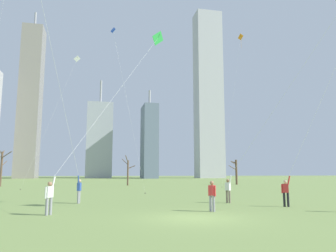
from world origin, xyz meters
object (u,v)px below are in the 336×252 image
(kite_flyer_midfield_left_teal, at_px, (303,151))
(distant_kite_low_near_trees_orange, at_px, (239,53))
(distant_kite_drifting_right_blue, at_px, (116,46))
(bare_tree_rightmost, at_px, (128,171))
(distant_kite_high_overhead_white, at_px, (71,72))
(kite_flyer_foreground_left_green, at_px, (90,136))
(kite_flyer_far_back_purple, at_px, (66,125))
(bare_tree_right_of_center, at_px, (236,171))
(bystander_far_off_by_trees, at_px, (212,194))
(bare_tree_leftmost, at_px, (2,166))
(kite_flyer_midfield_right_yellow, at_px, (269,126))

(kite_flyer_midfield_left_teal, height_order, distant_kite_low_near_trees_orange, distant_kite_low_near_trees_orange)
(distant_kite_drifting_right_blue, height_order, bare_tree_rightmost, distant_kite_drifting_right_blue)
(distant_kite_low_near_trees_orange, relative_size, distant_kite_high_overhead_white, 1.24)
(kite_flyer_foreground_left_green, xyz_separation_m, bare_tree_rightmost, (5.25, 33.78, -1.87))
(bare_tree_rightmost, bearing_deg, distant_kite_drifting_right_blue, -99.44)
(kite_flyer_far_back_purple, relative_size, bare_tree_right_of_center, 4.42)
(bare_tree_right_of_center, bearing_deg, bystander_far_off_by_trees, -115.67)
(kite_flyer_foreground_left_green, bearing_deg, kite_flyer_far_back_purple, 155.59)
(kite_flyer_midfield_left_teal, distance_m, bare_tree_leftmost, 44.61)
(kite_flyer_midfield_left_teal, bearing_deg, distant_kite_low_near_trees_orange, 73.27)
(bystander_far_off_by_trees, height_order, distant_kite_low_near_trees_orange, distant_kite_low_near_trees_orange)
(kite_flyer_far_back_purple, bearing_deg, distant_kite_drifting_right_blue, 75.50)
(distant_kite_low_near_trees_orange, bearing_deg, bare_tree_rightmost, 141.79)
(kite_flyer_far_back_purple, relative_size, distant_kite_low_near_trees_orange, 0.86)
(bystander_far_off_by_trees, relative_size, distant_kite_high_overhead_white, 0.09)
(bare_tree_right_of_center, relative_size, bare_tree_leftmost, 0.70)
(kite_flyer_midfield_right_yellow, xyz_separation_m, bare_tree_rightmost, (-6.02, 34.72, -2.68))
(kite_flyer_midfield_right_yellow, distance_m, distant_kite_low_near_trees_orange, 28.53)
(bystander_far_off_by_trees, relative_size, bare_tree_right_of_center, 0.37)
(kite_flyer_midfield_right_yellow, height_order, distant_kite_drifting_right_blue, distant_kite_drifting_right_blue)
(kite_flyer_midfield_left_teal, relative_size, bare_tree_rightmost, 4.39)
(distant_kite_low_near_trees_orange, bearing_deg, kite_flyer_far_back_purple, -135.21)
(kite_flyer_far_back_purple, bearing_deg, bare_tree_rightmost, 78.43)
(distant_kite_high_overhead_white, bearing_deg, kite_flyer_midfield_left_teal, -58.36)
(kite_flyer_far_back_purple, height_order, kite_flyer_midfield_right_yellow, kite_flyer_far_back_purple)
(kite_flyer_far_back_purple, distance_m, kite_flyer_midfield_left_teal, 14.64)
(bare_tree_leftmost, bearing_deg, bystander_far_off_by_trees, -60.86)
(bare_tree_rightmost, bearing_deg, kite_flyer_midfield_left_teal, -78.32)
(kite_flyer_foreground_left_green, relative_size, bystander_far_off_by_trees, 9.52)
(kite_flyer_far_back_purple, bearing_deg, bare_tree_right_of_center, 52.03)
(distant_kite_drifting_right_blue, xyz_separation_m, bare_tree_right_of_center, (22.15, 19.17, -13.52))
(kite_flyer_far_back_purple, relative_size, distant_kite_high_overhead_white, 1.07)
(kite_flyer_far_back_purple, distance_m, bystander_far_off_by_trees, 9.80)
(kite_flyer_midfield_left_teal, distance_m, bare_tree_right_of_center, 37.77)
(distant_kite_drifting_right_blue, xyz_separation_m, bare_tree_leftmost, (-15.88, 19.05, -12.77))
(distant_kite_drifting_right_blue, bearing_deg, kite_flyer_far_back_purple, -104.50)
(bare_tree_right_of_center, bearing_deg, distant_kite_high_overhead_white, -160.68)
(kite_flyer_midfield_right_yellow, distance_m, distant_kite_high_overhead_white, 30.73)
(kite_flyer_midfield_right_yellow, relative_size, bare_tree_rightmost, 3.49)
(kite_flyer_midfield_left_teal, relative_size, bare_tree_right_of_center, 4.93)
(kite_flyer_foreground_left_green, bearing_deg, bare_tree_rightmost, 81.16)
(distant_kite_low_near_trees_orange, distance_m, bare_tree_leftmost, 39.31)
(bare_tree_rightmost, bearing_deg, kite_flyer_midfield_right_yellow, -80.16)
(kite_flyer_midfield_right_yellow, bearing_deg, bare_tree_right_of_center, 69.51)
(distant_kite_low_near_trees_orange, xyz_separation_m, bare_tree_leftmost, (-33.89, 11.42, -16.31))
(kite_flyer_midfield_left_teal, distance_m, distant_kite_low_near_trees_orange, 30.11)
(bare_tree_right_of_center, xyz_separation_m, bare_tree_leftmost, (-38.03, -0.11, 0.74))
(kite_flyer_far_back_purple, distance_m, bare_tree_right_of_center, 41.89)
(bare_tree_rightmost, bearing_deg, bare_tree_right_of_center, -0.38)
(distant_kite_low_near_trees_orange, relative_size, bare_tree_right_of_center, 5.13)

